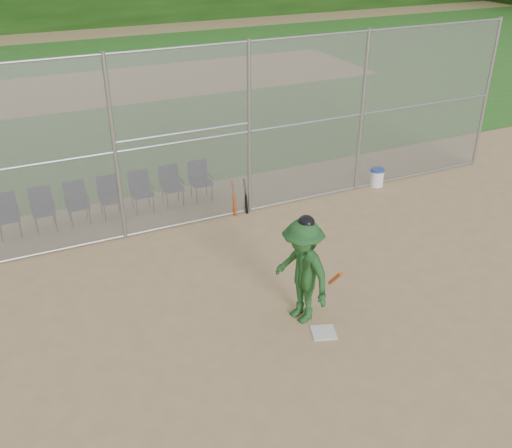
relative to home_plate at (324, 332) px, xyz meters
name	(u,v)px	position (x,y,z in m)	size (l,w,h in m)	color
ground	(321,349)	(-0.26, -0.34, -0.01)	(100.00, 100.00, 0.00)	tan
grass_strip	(98,87)	(-0.26, 17.66, 0.00)	(100.00, 100.00, 0.00)	#27631D
dirt_patch_far	(98,87)	(-0.26, 17.66, 0.00)	(24.00, 24.00, 0.00)	tan
backstop_fence	(207,135)	(-0.26, 4.66, 2.06)	(16.09, 0.09, 4.00)	gray
home_plate	(324,332)	(0.00, 0.00, 0.00)	(0.40, 0.40, 0.02)	silver
batter_at_plate	(302,271)	(-0.16, 0.54, 0.96)	(1.00, 1.40, 2.00)	#205022
water_cooler	(377,177)	(4.37, 4.62, 0.23)	(0.37, 0.37, 0.47)	white
spare_bats	(240,197)	(0.49, 4.67, 0.41)	(0.36, 0.23, 0.85)	#D84C14
chair_0	(8,217)	(-4.52, 5.78, 0.47)	(0.54, 0.52, 0.96)	#111B3E
chair_1	(43,210)	(-3.78, 5.78, 0.47)	(0.54, 0.52, 0.96)	#111B3E
chair_2	(78,204)	(-3.03, 5.78, 0.47)	(0.54, 0.52, 0.96)	#111B3E
chair_3	(110,198)	(-2.29, 5.78, 0.47)	(0.54, 0.52, 0.96)	#111B3E
chair_4	(142,192)	(-1.55, 5.78, 0.47)	(0.54, 0.52, 0.96)	#111B3E
chair_5	(172,187)	(-0.80, 5.78, 0.47)	(0.54, 0.52, 0.96)	#111B3E
chair_6	(201,181)	(-0.06, 5.78, 0.47)	(0.54, 0.52, 0.96)	#111B3E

